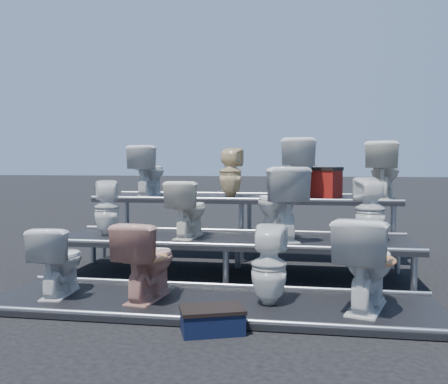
% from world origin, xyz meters
% --- Properties ---
extents(ground, '(80.00, 80.00, 0.00)m').
position_xyz_m(ground, '(0.00, 0.00, 0.00)').
color(ground, black).
rests_on(ground, ground).
extents(tier_front, '(4.20, 1.20, 0.06)m').
position_xyz_m(tier_front, '(0.00, -1.30, 0.03)').
color(tier_front, black).
rests_on(tier_front, ground).
extents(tier_mid, '(4.20, 1.20, 0.46)m').
position_xyz_m(tier_mid, '(0.00, 0.00, 0.23)').
color(tier_mid, black).
rests_on(tier_mid, ground).
extents(tier_back, '(4.20, 1.20, 0.86)m').
position_xyz_m(tier_back, '(0.00, 1.30, 0.43)').
color(tier_back, black).
rests_on(tier_back, ground).
extents(toilet_0, '(0.43, 0.70, 0.69)m').
position_xyz_m(toilet_0, '(-1.54, -1.30, 0.40)').
color(toilet_0, silver).
rests_on(toilet_0, tier_front).
extents(toilet_1, '(0.52, 0.79, 0.75)m').
position_xyz_m(toilet_1, '(-0.63, -1.30, 0.44)').
color(toilet_1, tan).
rests_on(toilet_1, tier_front).
extents(toilet_2, '(0.35, 0.36, 0.73)m').
position_xyz_m(toilet_2, '(0.54, -1.30, 0.43)').
color(toilet_2, silver).
rests_on(toilet_2, tier_front).
extents(toilet_3, '(0.68, 0.92, 0.83)m').
position_xyz_m(toilet_3, '(1.40, -1.30, 0.48)').
color(toilet_3, silver).
rests_on(toilet_3, tier_front).
extents(toilet_4, '(0.40, 0.40, 0.68)m').
position_xyz_m(toilet_4, '(-1.58, 0.00, 0.80)').
color(toilet_4, silver).
rests_on(toilet_4, tier_mid).
extents(toilet_5, '(0.46, 0.71, 0.69)m').
position_xyz_m(toilet_5, '(-0.54, 0.00, 0.80)').
color(toilet_5, white).
rests_on(toilet_5, tier_mid).
extents(toilet_6, '(0.76, 0.96, 0.86)m').
position_xyz_m(toilet_6, '(0.55, 0.00, 0.89)').
color(toilet_6, silver).
rests_on(toilet_6, tier_mid).
extents(toilet_7, '(0.41, 0.42, 0.74)m').
position_xyz_m(toilet_7, '(1.59, 0.00, 0.83)').
color(toilet_7, silver).
rests_on(toilet_7, tier_mid).
extents(toilet_8, '(0.44, 0.74, 0.75)m').
position_xyz_m(toilet_8, '(-1.46, 1.30, 1.23)').
color(toilet_8, silver).
rests_on(toilet_8, tier_back).
extents(toilet_9, '(0.37, 0.37, 0.72)m').
position_xyz_m(toilet_9, '(-0.22, 1.30, 1.22)').
color(toilet_9, beige).
rests_on(toilet_9, tier_back).
extents(toilet_10, '(0.56, 0.87, 0.84)m').
position_xyz_m(toilet_10, '(0.80, 1.30, 1.28)').
color(toilet_10, silver).
rests_on(toilet_10, tier_back).
extents(toilet_11, '(0.61, 0.85, 0.79)m').
position_xyz_m(toilet_11, '(1.92, 1.30, 1.25)').
color(toilet_11, white).
rests_on(toilet_11, tier_back).
extents(red_crate, '(0.66, 0.60, 0.39)m').
position_xyz_m(red_crate, '(1.05, 1.39, 1.05)').
color(red_crate, maroon).
rests_on(red_crate, tier_back).
extents(step_stool, '(0.56, 0.45, 0.18)m').
position_xyz_m(step_stool, '(0.13, -1.97, 0.09)').
color(step_stool, black).
rests_on(step_stool, ground).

